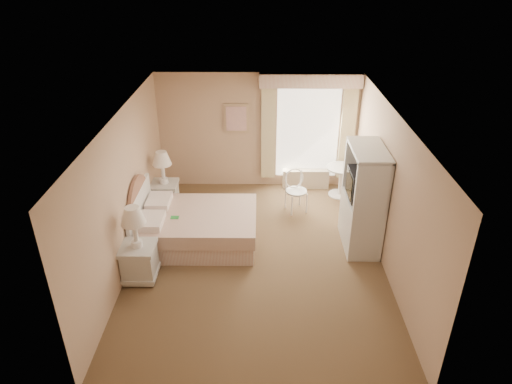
{
  "coord_description": "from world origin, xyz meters",
  "views": [
    {
      "loc": [
        0.04,
        -6.37,
        4.64
      ],
      "look_at": [
        -0.02,
        0.3,
        1.1
      ],
      "focal_mm": 32.0,
      "sensor_mm": 36.0,
      "label": 1
    }
  ],
  "objects_px": {
    "round_table": "(341,176)",
    "armoire": "(363,206)",
    "nightstand_near": "(138,253)",
    "nightstand_far": "(165,189)",
    "cafe_chair": "(295,187)",
    "bed": "(194,226)"
  },
  "relations": [
    {
      "from": "nightstand_near",
      "to": "nightstand_far",
      "type": "bearing_deg",
      "value": 90.0
    },
    {
      "from": "bed",
      "to": "nightstand_far",
      "type": "height_order",
      "value": "bed"
    },
    {
      "from": "bed",
      "to": "nightstand_far",
      "type": "xyz_separation_m",
      "value": [
        -0.71,
        1.15,
        0.14
      ]
    },
    {
      "from": "bed",
      "to": "cafe_chair",
      "type": "height_order",
      "value": "bed"
    },
    {
      "from": "nightstand_near",
      "to": "bed",
      "type": "bearing_deg",
      "value": 55.77
    },
    {
      "from": "round_table",
      "to": "nightstand_far",
      "type": "bearing_deg",
      "value": -169.84
    },
    {
      "from": "nightstand_near",
      "to": "armoire",
      "type": "distance_m",
      "value": 3.8
    },
    {
      "from": "cafe_chair",
      "to": "nightstand_near",
      "type": "bearing_deg",
      "value": -159.5
    },
    {
      "from": "cafe_chair",
      "to": "armoire",
      "type": "height_order",
      "value": "armoire"
    },
    {
      "from": "bed",
      "to": "nightstand_far",
      "type": "bearing_deg",
      "value": 121.82
    },
    {
      "from": "nightstand_far",
      "to": "round_table",
      "type": "height_order",
      "value": "nightstand_far"
    },
    {
      "from": "bed",
      "to": "cafe_chair",
      "type": "relative_size",
      "value": 2.39
    },
    {
      "from": "round_table",
      "to": "armoire",
      "type": "distance_m",
      "value": 1.85
    },
    {
      "from": "round_table",
      "to": "armoire",
      "type": "bearing_deg",
      "value": -88.04
    },
    {
      "from": "nightstand_far",
      "to": "bed",
      "type": "bearing_deg",
      "value": -58.18
    },
    {
      "from": "nightstand_far",
      "to": "cafe_chair",
      "type": "bearing_deg",
      "value": 0.89
    },
    {
      "from": "cafe_chair",
      "to": "armoire",
      "type": "bearing_deg",
      "value": -69.34
    },
    {
      "from": "nightstand_near",
      "to": "cafe_chair",
      "type": "relative_size",
      "value": 1.49
    },
    {
      "from": "nightstand_far",
      "to": "round_table",
      "type": "distance_m",
      "value": 3.65
    },
    {
      "from": "nightstand_near",
      "to": "round_table",
      "type": "xyz_separation_m",
      "value": [
        3.59,
        2.84,
        -0.04
      ]
    },
    {
      "from": "round_table",
      "to": "cafe_chair",
      "type": "bearing_deg",
      "value": -148.9
    },
    {
      "from": "bed",
      "to": "round_table",
      "type": "relative_size",
      "value": 3.11
    }
  ]
}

